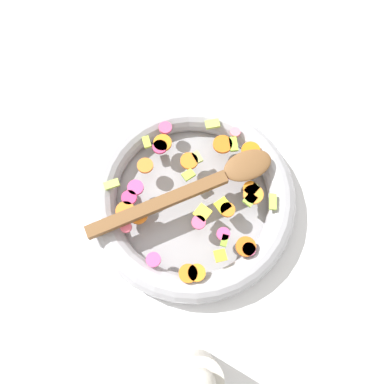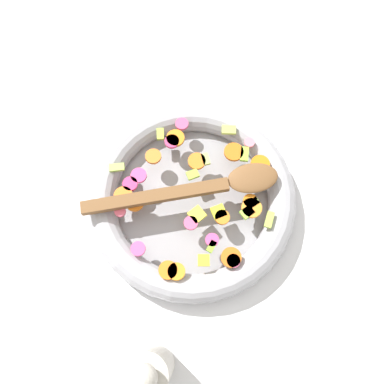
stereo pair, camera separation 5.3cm
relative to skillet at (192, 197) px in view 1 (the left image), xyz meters
The scene contains 5 objects.
ground_plane 0.02m from the skillet, ahead, with size 4.00×4.00×0.00m, color silver.
skillet is the anchor object (origin of this frame).
chopped_vegetables 0.03m from the skillet, 59.28° to the left, with size 0.30×0.30×0.01m.
wooden_spoon 0.04m from the skillet, 88.70° to the left, with size 0.06×0.35×0.01m.
pepper_mill 0.30m from the skillet, 22.74° to the right, with size 0.06×0.06×0.21m.
Camera 1 is at (0.21, -0.10, 0.67)m, focal length 35.00 mm.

